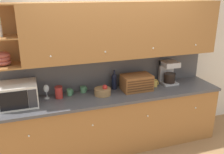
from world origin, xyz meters
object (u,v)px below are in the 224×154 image
microwave (19,94)px  coffee_maker (168,72)px  fruit_basket (103,91)px  bread_box (137,82)px  storage_canister (59,92)px  mug (83,89)px  wine_glass (46,89)px  mug_patterned_third (155,83)px  mug_blue_second (70,92)px  wine_bottle (114,81)px

microwave → coffee_maker: size_ratio=1.28×
fruit_basket → microwave: bearing=179.0°
bread_box → storage_canister: bearing=176.7°
mug → bread_box: bearing=-12.0°
microwave → wine_glass: bearing=17.4°
wine_glass → mug: bearing=5.7°
wine_glass → mug_patterned_third: (1.68, -0.07, -0.09)m
wine_glass → storage_canister: size_ratio=1.18×
mug_blue_second → fruit_basket: bearing=-16.6°
wine_glass → coffee_maker: 1.96m
mug_blue_second → mug: 0.22m
wine_bottle → coffee_maker: size_ratio=0.79×
mug_blue_second → mug_patterned_third: (1.36, -0.07, 0.01)m
microwave → mug_patterned_third: microwave is taller
fruit_basket → storage_canister: bearing=172.0°
mug → wine_bottle: bearing=-2.2°
storage_canister → coffee_maker: bearing=1.3°
microwave → bread_box: (1.71, 0.00, -0.03)m
storage_canister → bread_box: bread_box is taller
wine_glass → mug: wine_glass is taller
mug_blue_second → mug_patterned_third: size_ratio=0.89×
wine_bottle → coffee_maker: 0.93m
storage_canister → fruit_basket: (0.63, -0.09, -0.03)m
fruit_basket → bread_box: size_ratio=0.54×
microwave → mug_patterned_third: bearing=1.3°
wine_glass → wine_bottle: bearing=2.0°
storage_canister → bread_box: 1.18m
bread_box → coffee_maker: 0.63m
mug_blue_second → mug_patterned_third: bearing=-3.1°
fruit_basket → wine_bottle: size_ratio=0.81×
wine_bottle → mug_patterned_third: wine_bottle is taller
mug → fruit_basket: fruit_basket is taller
wine_glass → coffee_maker: size_ratio=0.54×
mug_patterned_third → coffee_maker: size_ratio=0.29×
storage_canister → fruit_basket: 0.63m
fruit_basket → wine_bottle: (0.24, 0.17, 0.08)m
wine_glass → bread_box: size_ratio=0.46×
wine_glass → storage_canister: bearing=-16.0°
storage_canister → coffee_maker: 1.80m
fruit_basket → bread_box: 0.55m
wine_bottle → storage_canister: bearing=-174.5°
storage_canister → fruit_basket: size_ratio=0.71×
storage_canister → fruit_basket: bearing=-8.0°
bread_box → fruit_basket: bearing=-177.9°
storage_canister → mug_blue_second: storage_canister is taller
wine_glass → fruit_basket: bearing=-9.7°
fruit_basket → coffee_maker: (1.17, 0.13, 0.14)m
microwave → wine_bottle: (1.40, 0.15, -0.02)m
wine_glass → wine_bottle: size_ratio=0.69×
mug_blue_second → coffee_maker: (1.63, -0.01, 0.14)m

